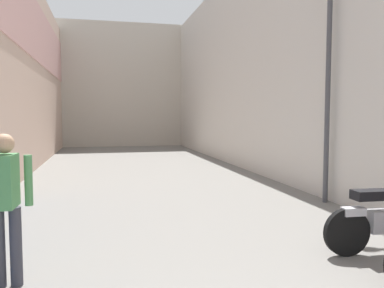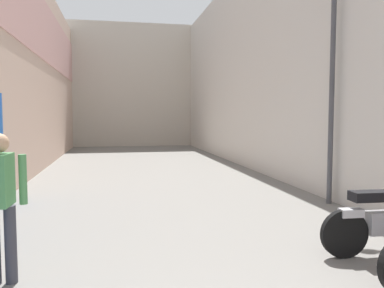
% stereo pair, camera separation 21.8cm
% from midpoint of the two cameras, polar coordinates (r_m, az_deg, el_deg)
% --- Properties ---
extents(ground_plane, '(38.13, 38.13, 0.00)m').
position_cam_midpoint_polar(ground_plane, '(9.42, -6.10, -6.53)').
color(ground_plane, slate).
extents(building_left, '(0.45, 22.13, 6.37)m').
position_cam_midpoint_polar(building_left, '(11.46, -25.46, 11.10)').
color(building_left, beige).
rests_on(building_left, ground).
extents(building_right, '(0.45, 22.13, 6.83)m').
position_cam_midpoint_polar(building_right, '(12.21, 9.45, 11.98)').
color(building_right, beige).
rests_on(building_right, ground).
extents(building_far_end, '(9.60, 2.00, 6.92)m').
position_cam_midpoint_polar(building_far_end, '(23.34, -10.46, 8.35)').
color(building_far_end, beige).
rests_on(building_far_end, ground).
extents(pedestrian_mid_alley, '(0.52, 0.35, 1.57)m').
position_cam_midpoint_polar(pedestrian_mid_alley, '(4.44, -26.88, -7.08)').
color(pedestrian_mid_alley, '#383842').
rests_on(pedestrian_mid_alley, ground).
extents(street_lamp, '(0.79, 0.18, 4.96)m').
position_cam_midpoint_polar(street_lamp, '(8.20, 18.11, 11.91)').
color(street_lamp, '#47474C').
rests_on(street_lamp, ground).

